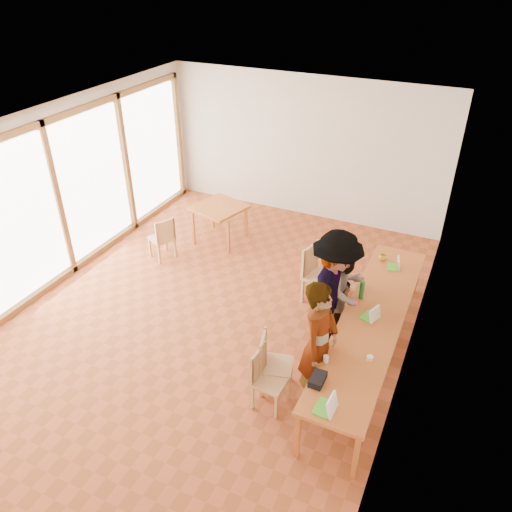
# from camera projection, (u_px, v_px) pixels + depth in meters

# --- Properties ---
(ground) EXTENTS (8.00, 8.00, 0.00)m
(ground) POSITION_uv_depth(u_px,v_px,m) (215.00, 313.00, 8.11)
(ground) COLOR #A94C28
(ground) RESTS_ON ground
(wall_back) EXTENTS (6.00, 0.10, 3.00)m
(wall_back) POSITION_uv_depth(u_px,v_px,m) (304.00, 148.00, 10.40)
(wall_back) COLOR beige
(wall_back) RESTS_ON ground
(wall_right) EXTENTS (0.10, 8.00, 3.00)m
(wall_right) POSITION_uv_depth(u_px,v_px,m) (419.00, 282.00, 6.24)
(wall_right) COLOR beige
(wall_right) RESTS_ON ground
(window_wall) EXTENTS (0.10, 8.00, 3.00)m
(window_wall) POSITION_uv_depth(u_px,v_px,m) (56.00, 197.00, 8.38)
(window_wall) COLOR white
(window_wall) RESTS_ON ground
(ceiling) EXTENTS (6.00, 8.00, 0.04)m
(ceiling) POSITION_uv_depth(u_px,v_px,m) (204.00, 131.00, 6.52)
(ceiling) COLOR white
(ceiling) RESTS_ON wall_back
(communal_table) EXTENTS (0.80, 4.00, 0.75)m
(communal_table) POSITION_uv_depth(u_px,v_px,m) (372.00, 320.00, 6.85)
(communal_table) COLOR #BC6A29
(communal_table) RESTS_ON ground
(side_table) EXTENTS (0.90, 0.90, 0.75)m
(side_table) POSITION_uv_depth(u_px,v_px,m) (219.00, 210.00, 9.81)
(side_table) COLOR #BC6A29
(side_table) RESTS_ON ground
(chair_near) EXTENTS (0.42, 0.42, 0.45)m
(chair_near) POSITION_uv_depth(u_px,v_px,m) (264.00, 372.00, 6.27)
(chair_near) COLOR tan
(chair_near) RESTS_ON ground
(chair_mid) EXTENTS (0.50, 0.50, 0.47)m
(chair_mid) POSITION_uv_depth(u_px,v_px,m) (270.00, 358.00, 6.46)
(chair_mid) COLOR tan
(chair_mid) RESTS_ON ground
(chair_far) EXTENTS (0.56, 0.56, 0.54)m
(chair_far) POSITION_uv_depth(u_px,v_px,m) (315.00, 268.00, 8.13)
(chair_far) COLOR tan
(chair_far) RESTS_ON ground
(chair_empty) EXTENTS (0.46, 0.46, 0.42)m
(chair_empty) POSITION_uv_depth(u_px,v_px,m) (349.00, 274.00, 8.21)
(chair_empty) COLOR tan
(chair_empty) RESTS_ON ground
(chair_spare) EXTENTS (0.54, 0.54, 0.46)m
(chair_spare) POSITION_uv_depth(u_px,v_px,m) (163.00, 235.00, 9.25)
(chair_spare) COLOR tan
(chair_spare) RESTS_ON ground
(person_near) EXTENTS (0.48, 0.69, 1.79)m
(person_near) POSITION_uv_depth(u_px,v_px,m) (319.00, 344.00, 6.15)
(person_near) COLOR gray
(person_near) RESTS_ON ground
(person_mid) EXTENTS (0.87, 0.95, 1.59)m
(person_mid) POSITION_uv_depth(u_px,v_px,m) (344.00, 290.00, 7.30)
(person_mid) COLOR gray
(person_mid) RESTS_ON ground
(person_far) EXTENTS (0.73, 1.25, 1.92)m
(person_far) POSITION_uv_depth(u_px,v_px,m) (334.00, 293.00, 6.97)
(person_far) COLOR gray
(person_far) RESTS_ON ground
(laptop_near) EXTENTS (0.24, 0.27, 0.22)m
(laptop_near) POSITION_uv_depth(u_px,v_px,m) (328.00, 406.00, 5.43)
(laptop_near) COLOR #4DC42E
(laptop_near) RESTS_ON communal_table
(laptop_mid) EXTENTS (0.27, 0.28, 0.19)m
(laptop_mid) POSITION_uv_depth(u_px,v_px,m) (372.00, 315.00, 6.79)
(laptop_mid) COLOR #4DC42E
(laptop_mid) RESTS_ON communal_table
(laptop_far) EXTENTS (0.23, 0.25, 0.19)m
(laptop_far) POSITION_uv_depth(u_px,v_px,m) (396.00, 265.00, 7.86)
(laptop_far) COLOR #4DC42E
(laptop_far) RESTS_ON communal_table
(yellow_mug) EXTENTS (0.14, 0.14, 0.10)m
(yellow_mug) POSITION_uv_depth(u_px,v_px,m) (383.00, 258.00, 8.06)
(yellow_mug) COLOR gold
(yellow_mug) RESTS_ON communal_table
(green_bottle) EXTENTS (0.07, 0.07, 0.28)m
(green_bottle) POSITION_uv_depth(u_px,v_px,m) (362.00, 290.00, 7.14)
(green_bottle) COLOR #197233
(green_bottle) RESTS_ON communal_table
(clear_glass) EXTENTS (0.07, 0.07, 0.09)m
(clear_glass) POSITION_uv_depth(u_px,v_px,m) (326.00, 359.00, 6.08)
(clear_glass) COLOR silver
(clear_glass) RESTS_ON communal_table
(condiment_cup) EXTENTS (0.08, 0.08, 0.06)m
(condiment_cup) POSITION_uv_depth(u_px,v_px,m) (370.00, 358.00, 6.11)
(condiment_cup) COLOR white
(condiment_cup) RESTS_ON communal_table
(pink_phone) EXTENTS (0.05, 0.10, 0.01)m
(pink_phone) POSITION_uv_depth(u_px,v_px,m) (356.00, 303.00, 7.09)
(pink_phone) COLOR #E54E7E
(pink_phone) RESTS_ON communal_table
(black_pouch) EXTENTS (0.16, 0.26, 0.09)m
(black_pouch) POSITION_uv_depth(u_px,v_px,m) (318.00, 379.00, 5.79)
(black_pouch) COLOR black
(black_pouch) RESTS_ON communal_table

